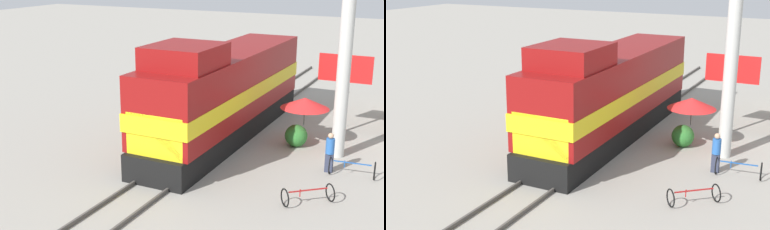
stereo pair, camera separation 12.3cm
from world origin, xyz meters
The scene contains 11 objects.
ground_plane centered at (0.00, 0.00, 0.00)m, with size 120.00×120.00×0.00m, color gray.
rail_near centered at (-0.72, 0.00, 0.07)m, with size 0.08×41.11×0.15m, color #4C4742.
rail_far centered at (0.72, 0.00, 0.07)m, with size 0.08×41.11×0.15m, color #4C4742.
locomotive centered at (0.00, 1.88, 2.16)m, with size 2.85×13.63×4.95m.
utility_pole centered at (5.37, 1.97, 4.43)m, with size 1.80×0.56×8.81m.
vendor_umbrella centered at (3.67, 2.64, 1.99)m, with size 2.17×2.17×2.23m.
billboard_sign centered at (4.80, 5.29, 2.95)m, with size 2.52×0.12×3.83m.
shrub_cluster centered at (3.43, 2.36, 0.50)m, with size 1.01×1.01×1.01m, color #2D722D.
person_bystander centered at (5.47, 0.01, 0.88)m, with size 0.34×0.34×1.62m.
bicycle centered at (6.38, -0.06, 0.36)m, with size 1.78×0.88×0.71m.
bicycle_spare centered at (5.51, -3.22, 0.34)m, with size 1.75×1.65×0.65m.
Camera 1 is at (9.66, -20.05, 8.13)m, focal length 50.00 mm.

